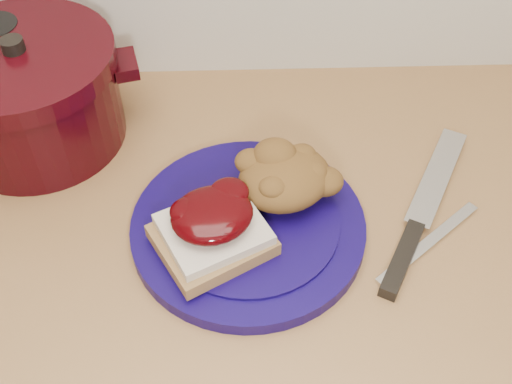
{
  "coord_description": "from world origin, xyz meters",
  "views": [
    {
      "loc": [
        0.02,
        1.0,
        1.51
      ],
      "look_at": [
        0.03,
        1.5,
        0.95
      ],
      "focal_mm": 45.0,
      "sensor_mm": 36.0,
      "label": 1
    }
  ],
  "objects_px": {
    "chef_knife": "(412,235)",
    "pepper_grinder": "(8,68)",
    "plate": "(248,227)",
    "butter_knife": "(429,243)",
    "dutch_oven": "(29,94)"
  },
  "relations": [
    {
      "from": "chef_knife",
      "to": "pepper_grinder",
      "type": "relative_size",
      "value": 1.91
    },
    {
      "from": "dutch_oven",
      "to": "pepper_grinder",
      "type": "distance_m",
      "value": 0.07
    },
    {
      "from": "butter_knife",
      "to": "dutch_oven",
      "type": "relative_size",
      "value": 0.6
    },
    {
      "from": "chef_knife",
      "to": "pepper_grinder",
      "type": "bearing_deg",
      "value": 91.88
    },
    {
      "from": "chef_knife",
      "to": "plate",
      "type": "bearing_deg",
      "value": 113.33
    },
    {
      "from": "chef_knife",
      "to": "dutch_oven",
      "type": "distance_m",
      "value": 0.52
    },
    {
      "from": "chef_knife",
      "to": "dutch_oven",
      "type": "relative_size",
      "value": 0.92
    },
    {
      "from": "dutch_oven",
      "to": "chef_knife",
      "type": "bearing_deg",
      "value": -22.64
    },
    {
      "from": "chef_knife",
      "to": "pepper_grinder",
      "type": "xyz_separation_m",
      "value": [
        -0.51,
        0.25,
        0.06
      ]
    },
    {
      "from": "butter_knife",
      "to": "pepper_grinder",
      "type": "distance_m",
      "value": 0.6
    },
    {
      "from": "butter_knife",
      "to": "pepper_grinder",
      "type": "relative_size",
      "value": 1.24
    },
    {
      "from": "dutch_oven",
      "to": "pepper_grinder",
      "type": "height_order",
      "value": "dutch_oven"
    },
    {
      "from": "butter_knife",
      "to": "pepper_grinder",
      "type": "bearing_deg",
      "value": 114.4
    },
    {
      "from": "butter_knife",
      "to": "chef_knife",
      "type": "bearing_deg",
      "value": 116.36
    },
    {
      "from": "plate",
      "to": "butter_knife",
      "type": "height_order",
      "value": "plate"
    }
  ]
}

